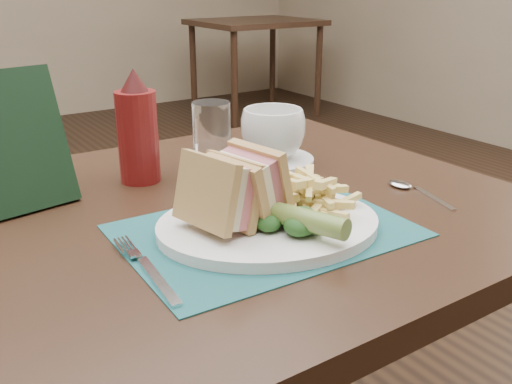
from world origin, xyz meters
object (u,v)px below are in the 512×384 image
Objects in this scene: check_presenter at (22,140)px; sandwich_half_a at (206,196)px; sandwich_half_b at (238,187)px; coffee_cup at (273,134)px; placemat at (265,231)px; table_bg_right at (255,69)px; ketchup_bottle at (137,126)px; saucer at (273,160)px; drinking_glass at (212,141)px; plate at (268,225)px.

sandwich_half_a is at bearing -69.81° from check_presenter.
sandwich_half_b reaches higher than coffee_cup.
placemat is 0.08m from sandwich_half_b.
sandwich_half_a is 0.48× the size of check_presenter.
table_bg_right is 9.24× the size of sandwich_half_b.
check_presenter is (-2.38, -2.97, 0.47)m from table_bg_right.
sandwich_half_b is (0.05, 0.00, -0.00)m from sandwich_half_a.
coffee_cup is at bearing 28.46° from sandwich_half_a.
placemat is at bearing -78.42° from ketchup_bottle.
sandwich_half_b reaches higher than placemat.
drinking_glass is (-0.13, -0.01, 0.06)m from saucer.
saucer reaches higher than placemat.
check_presenter reaches higher than ketchup_bottle.
sandwich_half_a is at bearing -95.49° from ketchup_bottle.
sandwich_half_b is at bearing -133.60° from coffee_cup.
placemat is at bearing 157.64° from plate.
sandwich_half_b is 0.84× the size of coffee_cup.
coffee_cup reaches higher than placemat.
table_bg_right is at bearing 56.86° from saucer.
sandwich_half_a reaches higher than table_bg_right.
sandwich_half_a is at bearing 175.16° from sandwich_half_b.
table_bg_right is 3.93m from sandwich_half_b.
check_presenter reaches higher than sandwich_half_a.
table_bg_right is at bearing 53.39° from ketchup_bottle.
sandwich_half_a is at bearing -124.53° from table_bg_right.
placemat is 3.82× the size of sandwich_half_a.
plate is at bearing -58.57° from check_presenter.
table_bg_right is at bearing 74.01° from plate.
table_bg_right is 3.96m from sandwich_half_a.
saucer is at bearing 52.77° from placemat.
plate is 0.11m from sandwich_half_a.
check_presenter is (-0.20, 0.26, 0.03)m from sandwich_half_b.
ketchup_bottle is (-0.02, 0.27, 0.03)m from sandwich_half_b.
saucer is 0.26m from ketchup_bottle.
saucer is (0.22, 0.23, -0.06)m from sandwich_half_b.
saucer is (0.18, 0.24, -0.00)m from plate.
table_bg_right is 4.84× the size of ketchup_bottle.
plate is at bearing -18.85° from sandwich_half_a.
check_presenter is at bearing 117.75° from sandwich_half_b.
ketchup_bottle is (-2.20, -2.96, 0.47)m from table_bg_right.
sandwich_half_b is 0.47× the size of check_presenter.
placemat is at bearing -102.02° from drinking_glass.
ketchup_bottle is 0.18m from check_presenter.
table_bg_right is 6.92× the size of drinking_glass.
check_presenter is at bearing -176.83° from ketchup_bottle.
plate is 2.31× the size of drinking_glass.
sandwich_half_b is at bearing -85.19° from ketchup_bottle.
plate is at bearing -30.14° from sandwich_half_b.
check_presenter reaches higher than sandwich_half_b.
drinking_glass is 0.63× the size of check_presenter.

